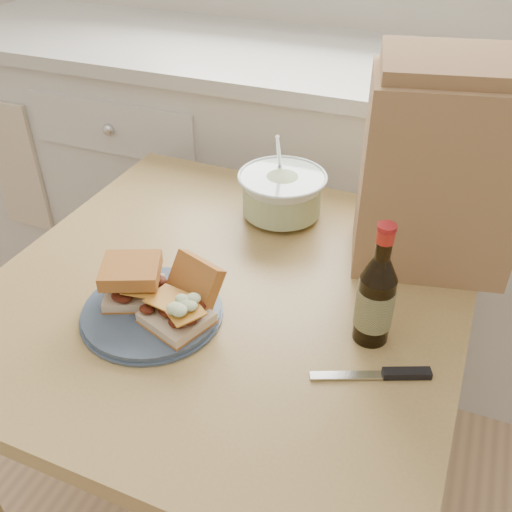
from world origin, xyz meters
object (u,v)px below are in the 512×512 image
at_px(dining_table, 229,327).
at_px(coleslaw_bowl, 282,196).
at_px(plate, 152,312).
at_px(paper_bag, 440,176).
at_px(beer_bottle, 376,298).

xyz_separation_m(dining_table, coleslaw_bowl, (0.01, 0.28, 0.16)).
height_order(dining_table, coleslaw_bowl, coleslaw_bowl).
distance_m(plate, paper_bag, 0.58).
xyz_separation_m(dining_table, plate, (-0.09, -0.13, 0.12)).
bearing_deg(coleslaw_bowl, dining_table, -91.95).
bearing_deg(beer_bottle, coleslaw_bowl, 139.39).
height_order(coleslaw_bowl, beer_bottle, beer_bottle).
bearing_deg(coleslaw_bowl, plate, -103.85).
xyz_separation_m(beer_bottle, paper_bag, (0.05, 0.27, 0.10)).
bearing_deg(paper_bag, plate, -152.18).
height_order(plate, coleslaw_bowl, coleslaw_bowl).
bearing_deg(paper_bag, coleslaw_bowl, 159.22).
relative_size(beer_bottle, paper_bag, 0.61).
relative_size(dining_table, paper_bag, 2.41).
relative_size(plate, coleslaw_bowl, 1.25).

